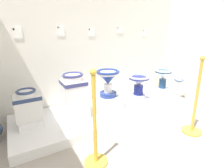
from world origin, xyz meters
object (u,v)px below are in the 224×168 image
Objects in this scene: plinth_block_pale_glazed at (108,103)px; info_placard_fifth at (144,33)px; antique_toilet_central_ornate at (28,104)px; antique_toilet_leftmost at (139,83)px; info_placard_third at (91,32)px; plinth_block_central_ornate at (30,121)px; info_placard_fourth at (120,30)px; plinth_block_broad_patterned at (75,109)px; antique_toilet_pale_glazed at (108,79)px; plinth_block_leftmost at (138,100)px; antique_toilet_broad_patterned at (73,88)px; info_placard_first at (17,33)px; stanchion_post_near_right at (194,112)px; stanchion_post_near_left at (95,137)px; info_placard_second at (61,31)px; plinth_block_tall_cobalt at (162,93)px; antique_toilet_tall_cobalt at (163,76)px; decorative_vase_spare at (178,90)px.

info_placard_fifth reaches higher than plinth_block_pale_glazed.
antique_toilet_leftmost is (1.75, -0.11, 0.05)m from antique_toilet_central_ornate.
plinth_block_central_ornate is at bearing -158.11° from info_placard_third.
plinth_block_broad_patterned is at bearing -153.34° from info_placard_fourth.
antique_toilet_pale_glazed is 0.77m from plinth_block_leftmost.
antique_toilet_broad_patterned is 0.63m from plinth_block_pale_glazed.
info_placard_first is at bearing 135.50° from antique_toilet_broad_patterned.
antique_toilet_leftmost is 1.02m from stanchion_post_near_right.
stanchion_post_near_left is (-0.08, -0.88, 0.07)m from plinth_block_broad_patterned.
antique_toilet_leftmost is at bearing 35.00° from stanchion_post_near_left.
antique_toilet_central_ornate is 1.20m from info_placard_second.
info_placard_first is at bearing 140.29° from stanchion_post_near_right.
plinth_block_pale_glazed is 1.38m from info_placard_fourth.
plinth_block_tall_cobalt is (2.29, -0.14, 0.02)m from plinth_block_central_ornate.
antique_toilet_broad_patterned is 0.40× the size of stanchion_post_near_right.
stanchion_post_near_right is at bearing -111.71° from plinth_block_tall_cobalt.
plinth_block_pale_glazed is 2.80× the size of info_placard_fifth.
info_placard_second is at bearing 160.15° from plinth_block_tall_cobalt.
plinth_block_leftmost is (0.62, 0.02, -0.08)m from plinth_block_pale_glazed.
antique_toilet_tall_cobalt is at bearing -90.45° from info_placard_fifth.
info_placard_third is at bearing 21.89° from plinth_block_central_ornate.
antique_toilet_pale_glazed is 0.64m from antique_toilet_leftmost.
plinth_block_broad_patterned is at bearing 179.29° from plinth_block_leftmost.
antique_toilet_leftmost is 1.05m from info_placard_fourth.
stanchion_post_near_right reaches higher than antique_toilet_leftmost.
plinth_block_central_ornate is at bearing -164.97° from info_placard_fourth.
plinth_block_broad_patterned is (0.59, -0.10, 0.08)m from plinth_block_central_ornate.
decorative_vase_spare is 0.38× the size of stanchion_post_near_left.
antique_toilet_leftmost reaches higher than decorative_vase_spare.
info_placard_fifth reaches higher than antique_toilet_central_ornate.
antique_toilet_broad_patterned is 3.10× the size of info_placard_fourth.
info_placard_first is at bearing 151.74° from plinth_block_pale_glazed.
antique_toilet_broad_patterned reaches higher than antique_toilet_central_ornate.
info_placard_third reaches higher than info_placard_fifth.
antique_toilet_broad_patterned is at bearing -153.34° from info_placard_fourth.
antique_toilet_broad_patterned is at bearing -93.39° from info_placard_second.
info_placard_first is (-0.57, 0.56, 1.07)m from plinth_block_broad_patterned.
info_placard_fifth is at bearing 38.84° from stanchion_post_near_left.
antique_toilet_leftmost is at bearing 1.83° from plinth_block_pale_glazed.
decorative_vase_spare is (2.76, -0.57, -1.15)m from info_placard_first.
info_placard_second is at bearing 180.00° from info_placard_fifth.
stanchion_post_near_right is at bearing -5.21° from stanchion_post_near_left.
info_placard_fourth reaches higher than plinth_block_tall_cobalt.
info_placard_fourth is at bearing 50.24° from stanchion_post_near_left.
plinth_block_tall_cobalt is 2.67× the size of info_placard_third.
info_placard_first is at bearing 180.00° from info_placard_fourth.
stanchion_post_near_left is at bearing -129.76° from info_placard_fourth.
antique_toilet_pale_glazed is (0.53, -0.03, 0.06)m from antique_toilet_broad_patterned.
antique_toilet_central_ornate is at bearing 173.22° from plinth_block_pale_glazed.
antique_toilet_tall_cobalt is 3.13× the size of info_placard_fifth.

